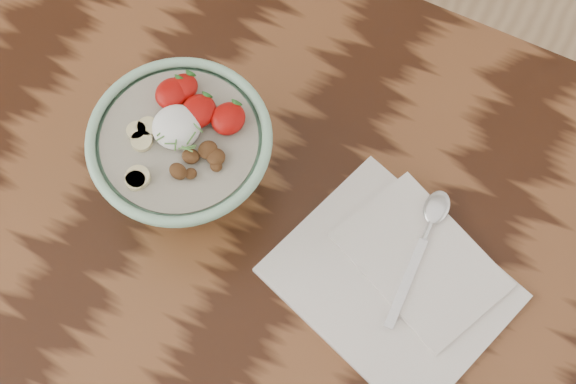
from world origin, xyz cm
name	(u,v)px	position (x,y,z in cm)	size (l,w,h in cm)	color
table	(263,298)	(0.00, 0.00, 65.70)	(160.00, 90.00, 75.00)	black
breakfast_bowl	(184,154)	(-13.62, 7.46, 82.13)	(20.94, 20.94, 13.84)	#94C7A5
napkin	(398,278)	(14.58, 6.90, 75.66)	(30.70, 27.57, 1.57)	white
spoon	(429,226)	(15.37, 14.11, 76.97)	(3.26, 18.33, 0.96)	silver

